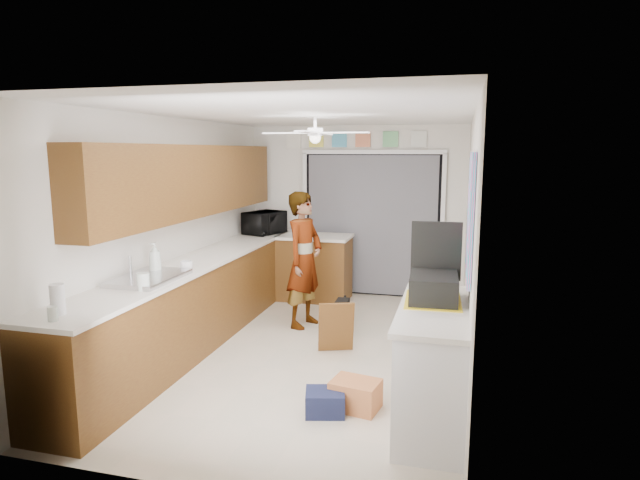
# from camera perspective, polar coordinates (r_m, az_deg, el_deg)

# --- Properties ---
(floor) EXTENTS (5.00, 5.00, 0.00)m
(floor) POSITION_cam_1_polar(r_m,az_deg,el_deg) (5.90, -1.01, -11.71)
(floor) COLOR #C0B49B
(floor) RESTS_ON ground
(ceiling) EXTENTS (5.00, 5.00, 0.00)m
(ceiling) POSITION_cam_1_polar(r_m,az_deg,el_deg) (5.52, -1.08, 13.28)
(ceiling) COLOR white
(ceiling) RESTS_ON ground
(wall_back) EXTENTS (3.20, 0.00, 3.20)m
(wall_back) POSITION_cam_1_polar(r_m,az_deg,el_deg) (7.99, 3.83, 3.10)
(wall_back) COLOR silver
(wall_back) RESTS_ON ground
(wall_front) EXTENTS (3.20, 0.00, 3.20)m
(wall_front) POSITION_cam_1_polar(r_m,az_deg,el_deg) (3.29, -12.99, -6.32)
(wall_front) COLOR silver
(wall_front) RESTS_ON ground
(wall_left) EXTENTS (0.00, 5.00, 5.00)m
(wall_left) POSITION_cam_1_polar(r_m,az_deg,el_deg) (6.20, -15.43, 0.94)
(wall_left) COLOR silver
(wall_left) RESTS_ON ground
(wall_right) EXTENTS (0.00, 5.00, 5.00)m
(wall_right) POSITION_cam_1_polar(r_m,az_deg,el_deg) (5.37, 15.61, -0.34)
(wall_right) COLOR silver
(wall_right) RESTS_ON ground
(left_base_cabinets) EXTENTS (0.60, 4.80, 0.90)m
(left_base_cabinets) POSITION_cam_1_polar(r_m,az_deg,el_deg) (6.22, -12.70, -6.46)
(left_base_cabinets) COLOR brown
(left_base_cabinets) RESTS_ON floor
(left_countertop) EXTENTS (0.62, 4.80, 0.04)m
(left_countertop) POSITION_cam_1_polar(r_m,az_deg,el_deg) (6.11, -12.77, -2.22)
(left_countertop) COLOR white
(left_countertop) RESTS_ON left_base_cabinets
(upper_cabinets) EXTENTS (0.32, 4.00, 0.80)m
(upper_cabinets) POSITION_cam_1_polar(r_m,az_deg,el_deg) (6.24, -13.45, 6.16)
(upper_cabinets) COLOR brown
(upper_cabinets) RESTS_ON wall_left
(sink_basin) EXTENTS (0.50, 0.76, 0.06)m
(sink_basin) POSITION_cam_1_polar(r_m,az_deg,el_deg) (5.26, -17.80, -3.94)
(sink_basin) COLOR silver
(sink_basin) RESTS_ON left_countertop
(faucet) EXTENTS (0.03, 0.03, 0.22)m
(faucet) POSITION_cam_1_polar(r_m,az_deg,el_deg) (5.34, -19.58, -2.79)
(faucet) COLOR silver
(faucet) RESTS_ON left_countertop
(peninsula_base) EXTENTS (1.00, 0.60, 0.90)m
(peninsula_base) POSITION_cam_1_polar(r_m,az_deg,el_deg) (7.75, -0.57, -3.07)
(peninsula_base) COLOR brown
(peninsula_base) RESTS_ON floor
(peninsula_top) EXTENTS (1.04, 0.64, 0.04)m
(peninsula_top) POSITION_cam_1_polar(r_m,az_deg,el_deg) (7.66, -0.58, 0.36)
(peninsula_top) COLOR white
(peninsula_top) RESTS_ON peninsula_base
(back_opening_recess) EXTENTS (2.00, 0.06, 2.10)m
(back_opening_recess) POSITION_cam_1_polar(r_m,az_deg,el_deg) (7.94, 5.54, 1.59)
(back_opening_recess) COLOR black
(back_opening_recess) RESTS_ON wall_back
(curtain_panel) EXTENTS (1.90, 0.03, 2.05)m
(curtain_panel) POSITION_cam_1_polar(r_m,az_deg,el_deg) (7.90, 5.50, 1.55)
(curtain_panel) COLOR slate
(curtain_panel) RESTS_ON wall_back
(door_trim_left) EXTENTS (0.06, 0.04, 2.10)m
(door_trim_left) POSITION_cam_1_polar(r_m,az_deg,el_deg) (8.14, -1.60, 1.82)
(door_trim_left) COLOR white
(door_trim_left) RESTS_ON wall_back
(door_trim_right) EXTENTS (0.06, 0.04, 2.10)m
(door_trim_right) POSITION_cam_1_polar(r_m,az_deg,el_deg) (7.82, 12.91, 1.27)
(door_trim_right) COLOR white
(door_trim_right) RESTS_ON wall_back
(door_trim_head) EXTENTS (2.10, 0.04, 0.06)m
(door_trim_head) POSITION_cam_1_polar(r_m,az_deg,el_deg) (7.84, 5.63, 9.33)
(door_trim_head) COLOR white
(door_trim_head) RESTS_ON wall_back
(header_frame_0) EXTENTS (0.22, 0.02, 0.22)m
(header_frame_0) POSITION_cam_1_polar(r_m,az_deg,el_deg) (8.05, -0.40, 10.66)
(header_frame_0) COLOR #F3EC51
(header_frame_0) RESTS_ON wall_back
(header_frame_1) EXTENTS (0.22, 0.02, 0.22)m
(header_frame_1) POSITION_cam_1_polar(r_m,az_deg,el_deg) (7.96, 2.08, 10.66)
(header_frame_1) COLOR #4BA5C9
(header_frame_1) RESTS_ON wall_back
(header_frame_2) EXTENTS (0.22, 0.02, 0.22)m
(header_frame_2) POSITION_cam_1_polar(r_m,az_deg,el_deg) (7.90, 4.60, 10.65)
(header_frame_2) COLOR #D97951
(header_frame_2) RESTS_ON wall_back
(header_frame_3) EXTENTS (0.22, 0.02, 0.22)m
(header_frame_3) POSITION_cam_1_polar(r_m,az_deg,el_deg) (7.83, 7.53, 10.61)
(header_frame_3) COLOR #6BBC7A
(header_frame_3) RESTS_ON wall_back
(header_frame_4) EXTENTS (0.22, 0.02, 0.22)m
(header_frame_4) POSITION_cam_1_polar(r_m,az_deg,el_deg) (7.79, 10.50, 10.54)
(header_frame_4) COLOR silver
(header_frame_4) RESTS_ON wall_back
(route66_sign) EXTENTS (0.22, 0.02, 0.26)m
(route66_sign) POSITION_cam_1_polar(r_m,az_deg,el_deg) (8.15, -2.82, 10.63)
(route66_sign) COLOR silver
(route66_sign) RESTS_ON wall_back
(right_counter_base) EXTENTS (0.50, 1.40, 0.90)m
(right_counter_base) POSITION_cam_1_polar(r_m,az_deg,el_deg) (4.43, 12.03, -13.05)
(right_counter_base) COLOR white
(right_counter_base) RESTS_ON floor
(right_counter_top) EXTENTS (0.54, 1.44, 0.04)m
(right_counter_top) POSITION_cam_1_polar(r_m,az_deg,el_deg) (4.28, 12.11, -7.21)
(right_counter_top) COLOR white
(right_counter_top) RESTS_ON right_counter_base
(abstract_painting) EXTENTS (0.03, 1.15, 0.95)m
(abstract_painting) POSITION_cam_1_polar(r_m,az_deg,el_deg) (4.33, 15.75, 2.71)
(abstract_painting) COLOR #EA56B6
(abstract_painting) RESTS_ON wall_right
(ceiling_fan) EXTENTS (1.14, 1.14, 0.24)m
(ceiling_fan) POSITION_cam_1_polar(r_m,az_deg,el_deg) (5.70, -0.52, 11.35)
(ceiling_fan) COLOR white
(ceiling_fan) RESTS_ON ceiling
(microwave) EXTENTS (0.56, 0.68, 0.32)m
(microwave) POSITION_cam_1_polar(r_m,az_deg,el_deg) (7.82, -5.94, 1.85)
(microwave) COLOR black
(microwave) RESTS_ON left_countertop
(soap_bottle) EXTENTS (0.14, 0.14, 0.32)m
(soap_bottle) POSITION_cam_1_polar(r_m,az_deg,el_deg) (5.46, -17.20, -1.88)
(soap_bottle) COLOR silver
(soap_bottle) RESTS_ON left_countertop
(cup) EXTENTS (0.16, 0.16, 0.10)m
(cup) POSITION_cam_1_polar(r_m,az_deg,el_deg) (5.55, -14.08, -2.69)
(cup) COLOR white
(cup) RESTS_ON left_countertop
(jar_a) EXTENTS (0.13, 0.13, 0.15)m
(jar_a) POSITION_cam_1_polar(r_m,az_deg,el_deg) (4.89, -18.34, -4.23)
(jar_a) COLOR silver
(jar_a) RESTS_ON left_countertop
(jar_b) EXTENTS (0.07, 0.07, 0.11)m
(jar_b) POSITION_cam_1_polar(r_m,az_deg,el_deg) (4.27, -26.62, -7.05)
(jar_b) COLOR silver
(jar_b) RESTS_ON left_countertop
(paper_towel_roll) EXTENTS (0.13, 0.13, 0.23)m
(paper_towel_roll) POSITION_cam_1_polar(r_m,az_deg,el_deg) (4.40, -26.20, -5.70)
(paper_towel_roll) COLOR white
(paper_towel_roll) RESTS_ON left_countertop
(suitcase) EXTENTS (0.40, 0.52, 0.21)m
(suitcase) POSITION_cam_1_polar(r_m,az_deg,el_deg) (4.40, 12.01, -5.02)
(suitcase) COLOR black
(suitcase) RESTS_ON right_counter_top
(suitcase_rim) EXTENTS (0.47, 0.60, 0.02)m
(suitcase_rim) POSITION_cam_1_polar(r_m,az_deg,el_deg) (4.43, 11.96, -6.40)
(suitcase_rim) COLOR yellow
(suitcase_rim) RESTS_ON suitcase
(suitcase_lid) EXTENTS (0.42, 0.05, 0.50)m
(suitcase_lid) POSITION_cam_1_polar(r_m,az_deg,el_deg) (4.63, 12.29, -1.15)
(suitcase_lid) COLOR black
(suitcase_lid) RESTS_ON suitcase
(cardboard_box) EXTENTS (0.44, 0.36, 0.24)m
(cardboard_box) POSITION_cam_1_polar(r_m,az_deg,el_deg) (4.66, 3.80, -16.13)
(cardboard_box) COLOR #C0653C
(cardboard_box) RESTS_ON floor
(navy_crate) EXTENTS (0.37, 0.34, 0.19)m
(navy_crate) POSITION_cam_1_polar(r_m,az_deg,el_deg) (4.58, 0.54, -16.90)
(navy_crate) COLOR #151A35
(navy_crate) RESTS_ON floor
(cabinet_door_panel) EXTENTS (0.40, 0.26, 0.56)m
(cabinet_door_panel) POSITION_cam_1_polar(r_m,az_deg,el_deg) (5.76, 1.73, -9.26)
(cabinet_door_panel) COLOR brown
(cabinet_door_panel) RESTS_ON floor
(man) EXTENTS (0.55, 0.69, 1.66)m
(man) POSITION_cam_1_polar(r_m,az_deg,el_deg) (6.50, -1.70, -2.10)
(man) COLOR white
(man) RESTS_ON floor
(dog) EXTENTS (0.24, 0.52, 0.40)m
(dog) POSITION_cam_1_polar(r_m,az_deg,el_deg) (6.49, 2.30, -7.86)
(dog) COLOR black
(dog) RESTS_ON floor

